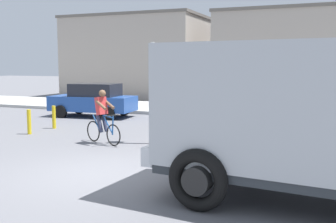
{
  "coord_description": "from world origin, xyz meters",
  "views": [
    {
      "loc": [
        4.86,
        -7.84,
        2.53
      ],
      "look_at": [
        0.64,
        2.5,
        1.2
      ],
      "focal_mm": 42.87,
      "sensor_mm": 36.0,
      "label": 1
    }
  ],
  "objects": [
    {
      "name": "cyclist",
      "position": [
        -1.82,
        3.03,
        0.86
      ],
      "size": [
        1.62,
        0.75,
        1.72
      ],
      "color": "black",
      "rests_on": "ground"
    },
    {
      "name": "pedestrian_near_kerb",
      "position": [
        4.63,
        7.45,
        0.85
      ],
      "size": [
        0.34,
        0.22,
        1.62
      ],
      "color": "#2D334C",
      "rests_on": "ground"
    },
    {
      "name": "car_far_side",
      "position": [
        0.69,
        8.25,
        0.82
      ],
      "size": [
        4.06,
        2.0,
        1.6
      ],
      "color": "white",
      "rests_on": "ground"
    },
    {
      "name": "sidewalk_far",
      "position": [
        0.0,
        12.7,
        0.08
      ],
      "size": [
        80.0,
        5.0,
        0.16
      ],
      "primitive_type": "cube",
      "color": "#ADADA8",
      "rests_on": "ground"
    },
    {
      "name": "bollard_near",
      "position": [
        -5.19,
        3.51,
        0.45
      ],
      "size": [
        0.14,
        0.14,
        0.9
      ],
      "primitive_type": "cylinder",
      "color": "gold",
      "rests_on": "ground"
    },
    {
      "name": "truck_foreground",
      "position": [
        4.51,
        -0.35,
        1.67
      ],
      "size": [
        5.64,
        3.23,
        2.9
      ],
      "color": "#B2B7BC",
      "rests_on": "ground"
    },
    {
      "name": "car_white_mid",
      "position": [
        -5.67,
        8.51,
        0.82
      ],
      "size": [
        4.13,
        2.13,
        1.6
      ],
      "color": "#234C9E",
      "rests_on": "ground"
    },
    {
      "name": "building_corner_left",
      "position": [
        -9.06,
        20.03,
        3.04
      ],
      "size": [
        10.28,
        6.31,
        6.08
      ],
      "color": "#9E9389",
      "rests_on": "ground"
    },
    {
      "name": "bollard_far",
      "position": [
        -5.19,
        4.91,
        0.45
      ],
      "size": [
        0.14,
        0.14,
        0.9
      ],
      "primitive_type": "cylinder",
      "color": "gold",
      "rests_on": "ground"
    },
    {
      "name": "car_red_near",
      "position": [
        4.81,
        5.03,
        0.82
      ],
      "size": [
        4.07,
        2.02,
        1.6
      ],
      "color": "white",
      "rests_on": "ground"
    },
    {
      "name": "traffic_light_pole",
      "position": [
        -0.32,
        3.68,
        2.07
      ],
      "size": [
        0.24,
        0.43,
        3.2
      ],
      "color": "red",
      "rests_on": "ground"
    },
    {
      "name": "building_mid_block",
      "position": [
        1.72,
        20.6,
        2.99
      ],
      "size": [
        8.26,
        7.61,
        5.96
      ],
      "color": "#9E9389",
      "rests_on": "ground"
    },
    {
      "name": "ground_plane",
      "position": [
        0.0,
        0.0,
        0.0
      ],
      "size": [
        120.0,
        120.0,
        0.0
      ],
      "primitive_type": "plane",
      "color": "slate"
    }
  ]
}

